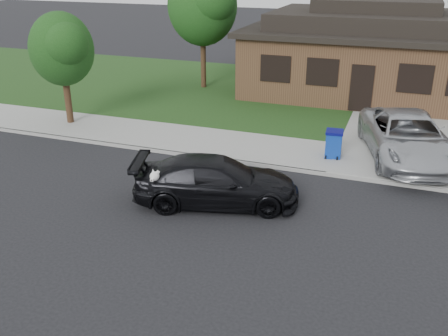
% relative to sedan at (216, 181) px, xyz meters
% --- Properties ---
extents(ground, '(120.00, 120.00, 0.00)m').
position_rel_sedan_xyz_m(ground, '(-1.05, -0.40, -0.69)').
color(ground, black).
rests_on(ground, ground).
extents(sidewalk, '(60.00, 3.00, 0.12)m').
position_rel_sedan_xyz_m(sidewalk, '(-1.05, 4.60, -0.63)').
color(sidewalk, gray).
rests_on(sidewalk, ground).
extents(curb, '(60.00, 0.12, 0.12)m').
position_rel_sedan_xyz_m(curb, '(-1.05, 3.10, -0.63)').
color(curb, gray).
rests_on(curb, ground).
extents(lawn, '(60.00, 13.00, 0.13)m').
position_rel_sedan_xyz_m(lawn, '(-1.05, 12.60, -0.63)').
color(lawn, '#193814').
rests_on(lawn, ground).
extents(driveway, '(4.50, 13.00, 0.14)m').
position_rel_sedan_xyz_m(driveway, '(4.95, 9.60, -0.62)').
color(driveway, gray).
rests_on(driveway, ground).
extents(sedan, '(5.12, 3.20, 1.38)m').
position_rel_sedan_xyz_m(sedan, '(0.00, 0.00, 0.00)').
color(sedan, black).
rests_on(sedan, ground).
extents(minivan, '(3.95, 6.08, 1.56)m').
position_rel_sedan_xyz_m(minivan, '(5.08, 5.29, 0.22)').
color(minivan, '#B4B7BC').
rests_on(minivan, driveway).
extents(recycling_bin, '(0.64, 0.66, 0.99)m').
position_rel_sedan_xyz_m(recycling_bin, '(2.69, 4.56, -0.07)').
color(recycling_bin, '#0D3294').
rests_on(recycling_bin, sidewalk).
extents(house, '(12.60, 8.60, 4.65)m').
position_rel_sedan_xyz_m(house, '(2.95, 14.59, 1.44)').
color(house, '#422B1C').
rests_on(house, ground).
extents(tree_0, '(3.78, 3.60, 6.34)m').
position_rel_sedan_xyz_m(tree_0, '(-5.39, 12.47, 3.79)').
color(tree_0, '#332114').
rests_on(tree_0, ground).
extents(tree_2, '(2.73, 2.60, 4.59)m').
position_rel_sedan_xyz_m(tree_2, '(-8.43, 4.71, 2.57)').
color(tree_2, '#332114').
rests_on(tree_2, ground).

